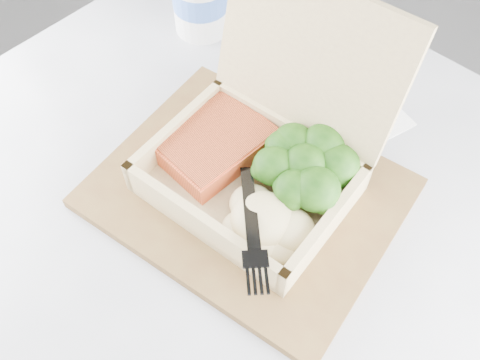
% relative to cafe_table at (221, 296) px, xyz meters
% --- Properties ---
extents(floor, '(4.00, 4.00, 0.00)m').
position_rel_cafe_table_xyz_m(floor, '(-0.70, 0.26, -0.55)').
color(floor, gray).
rests_on(floor, ground).
extents(cafe_table, '(1.07, 1.07, 0.74)m').
position_rel_cafe_table_xyz_m(cafe_table, '(0.00, 0.00, 0.00)').
color(cafe_table, black).
rests_on(cafe_table, floor).
extents(serving_tray, '(0.38, 0.33, 0.01)m').
position_rel_cafe_table_xyz_m(serving_tray, '(0.02, 0.05, 0.20)').
color(serving_tray, brown).
rests_on(serving_tray, cafe_table).
extents(takeout_container, '(0.26, 0.26, 0.20)m').
position_rel_cafe_table_xyz_m(takeout_container, '(0.02, 0.09, 0.26)').
color(takeout_container, tan).
rests_on(takeout_container, serving_tray).
extents(salmon_fillet, '(0.14, 0.15, 0.03)m').
position_rel_cafe_table_xyz_m(salmon_fillet, '(-0.04, 0.09, 0.23)').
color(salmon_fillet, '#E6552D').
rests_on(salmon_fillet, takeout_container).
extents(broccoli_pile, '(0.12, 0.12, 0.04)m').
position_rel_cafe_table_xyz_m(broccoli_pile, '(0.07, 0.08, 0.24)').
color(broccoli_pile, '#2F6616').
rests_on(broccoli_pile, takeout_container).
extents(mashed_potatoes, '(0.11, 0.09, 0.04)m').
position_rel_cafe_table_xyz_m(mashed_potatoes, '(0.05, 0.01, 0.23)').
color(mashed_potatoes, '#CDB885').
rests_on(mashed_potatoes, takeout_container).
extents(plastic_fork, '(0.09, 0.16, 0.03)m').
position_rel_cafe_table_xyz_m(plastic_fork, '(0.03, 0.03, 0.25)').
color(plastic_fork, black).
rests_on(plastic_fork, mashed_potatoes).
extents(receipt, '(0.14, 0.15, 0.00)m').
position_rel_cafe_table_xyz_m(receipt, '(0.11, 0.20, 0.19)').
color(receipt, white).
rests_on(receipt, cafe_table).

